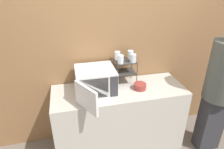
# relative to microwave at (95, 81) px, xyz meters

# --- Properties ---
(wall_back) EXTENTS (8.00, 0.06, 2.60)m
(wall_back) POSITION_rel_microwave_xyz_m (0.31, 0.33, 0.22)
(wall_back) COLOR olive
(wall_back) RESTS_ON ground_plane
(counter) EXTENTS (1.72, 0.63, 0.93)m
(counter) POSITION_rel_microwave_xyz_m (0.31, -0.03, -0.62)
(counter) COLOR #B7B2A8
(counter) RESTS_ON ground_plane
(microwave) EXTENTS (0.51, 0.78, 0.30)m
(microwave) POSITION_rel_microwave_xyz_m (0.00, 0.00, 0.00)
(microwave) COLOR silver
(microwave) RESTS_ON counter
(dish_rack) EXTENTS (0.27, 0.23, 0.33)m
(dish_rack) POSITION_rel_microwave_xyz_m (0.43, 0.13, 0.08)
(dish_rack) COLOR #333333
(dish_rack) RESTS_ON counter
(glass_front_left) EXTENTS (0.08, 0.08, 0.11)m
(glass_front_left) POSITION_rel_microwave_xyz_m (0.34, 0.07, 0.23)
(glass_front_left) COLOR silver
(glass_front_left) RESTS_ON dish_rack
(glass_back_right) EXTENTS (0.08, 0.08, 0.11)m
(glass_back_right) POSITION_rel_microwave_xyz_m (0.51, 0.20, 0.23)
(glass_back_right) COLOR silver
(glass_back_right) RESTS_ON dish_rack
(glass_front_right) EXTENTS (0.08, 0.08, 0.11)m
(glass_front_right) POSITION_rel_microwave_xyz_m (0.51, 0.07, 0.23)
(glass_front_right) COLOR silver
(glass_front_right) RESTS_ON dish_rack
(glass_back_left) EXTENTS (0.08, 0.08, 0.11)m
(glass_back_left) POSITION_rel_microwave_xyz_m (0.34, 0.20, 0.23)
(glass_back_left) COLOR silver
(glass_back_left) RESTS_ON dish_rack
(bowl) EXTENTS (0.16, 0.16, 0.08)m
(bowl) POSITION_rel_microwave_xyz_m (0.57, -0.08, -0.11)
(bowl) COLOR maroon
(bowl) RESTS_ON counter
(person) EXTENTS (0.39, 0.39, 1.80)m
(person) POSITION_rel_microwave_xyz_m (1.53, -0.36, -0.07)
(person) COLOR #2D2D33
(person) RESTS_ON ground_plane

